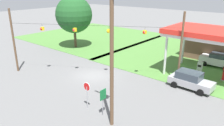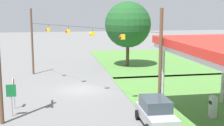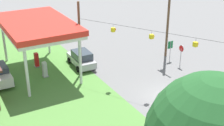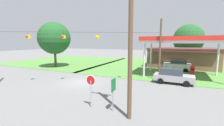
{
  "view_description": "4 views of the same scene",
  "coord_description": "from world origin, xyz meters",
  "px_view_note": "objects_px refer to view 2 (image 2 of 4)",
  "views": [
    {
      "loc": [
        17.43,
        -17.19,
        10.23
      ],
      "look_at": [
        2.79,
        0.25,
        2.2
      ],
      "focal_mm": 35.0,
      "sensor_mm": 36.0,
      "label": 1
    },
    {
      "loc": [
        29.38,
        -2.34,
        7.72
      ],
      "look_at": [
        3.37,
        2.44,
        3.15
      ],
      "focal_mm": 50.0,
      "sensor_mm": 36.0,
      "label": 2
    },
    {
      "loc": [
        -19.49,
        16.97,
        14.51
      ],
      "look_at": [
        4.04,
        3.72,
        2.67
      ],
      "focal_mm": 50.0,
      "sensor_mm": 36.0,
      "label": 3
    },
    {
      "loc": [
        10.82,
        -14.86,
        4.92
      ],
      "look_at": [
        3.62,
        1.0,
        2.49
      ],
      "focal_mm": 24.0,
      "sensor_mm": 36.0,
      "label": 4
    }
  ],
  "objects_px": {
    "car_at_pumps_front": "(156,112)",
    "route_sign": "(11,94)",
    "fuel_pump_near": "(213,108)",
    "tree_west_verge": "(128,25)",
    "stop_sign_roadside": "(14,86)"
  },
  "relations": [
    {
      "from": "car_at_pumps_front",
      "to": "route_sign",
      "type": "relative_size",
      "value": 1.89
    },
    {
      "from": "fuel_pump_near",
      "to": "route_sign",
      "type": "bearing_deg",
      "value": -101.85
    },
    {
      "from": "route_sign",
      "to": "tree_west_verge",
      "type": "height_order",
      "value": "tree_west_verge"
    },
    {
      "from": "fuel_pump_near",
      "to": "tree_west_verge",
      "type": "distance_m",
      "value": 21.89
    },
    {
      "from": "stop_sign_roadside",
      "to": "tree_west_verge",
      "type": "relative_size",
      "value": 0.28
    },
    {
      "from": "fuel_pump_near",
      "to": "stop_sign_roadside",
      "type": "height_order",
      "value": "stop_sign_roadside"
    },
    {
      "from": "car_at_pumps_front",
      "to": "tree_west_verge",
      "type": "relative_size",
      "value": 0.52
    },
    {
      "from": "stop_sign_roadside",
      "to": "route_sign",
      "type": "height_order",
      "value": "stop_sign_roadside"
    },
    {
      "from": "stop_sign_roadside",
      "to": "fuel_pump_near",
      "type": "bearing_deg",
      "value": -108.63
    },
    {
      "from": "car_at_pumps_front",
      "to": "stop_sign_roadside",
      "type": "bearing_deg",
      "value": -117.05
    },
    {
      "from": "route_sign",
      "to": "car_at_pumps_front",
      "type": "bearing_deg",
      "value": 69.97
    },
    {
      "from": "car_at_pumps_front",
      "to": "stop_sign_roadside",
      "type": "height_order",
      "value": "stop_sign_roadside"
    },
    {
      "from": "stop_sign_roadside",
      "to": "tree_west_verge",
      "type": "xyz_separation_m",
      "value": [
        -16.5,
        12.97,
        3.87
      ]
    },
    {
      "from": "car_at_pumps_front",
      "to": "tree_west_verge",
      "type": "bearing_deg",
      "value": 173.39
    },
    {
      "from": "fuel_pump_near",
      "to": "route_sign",
      "type": "height_order",
      "value": "route_sign"
    }
  ]
}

